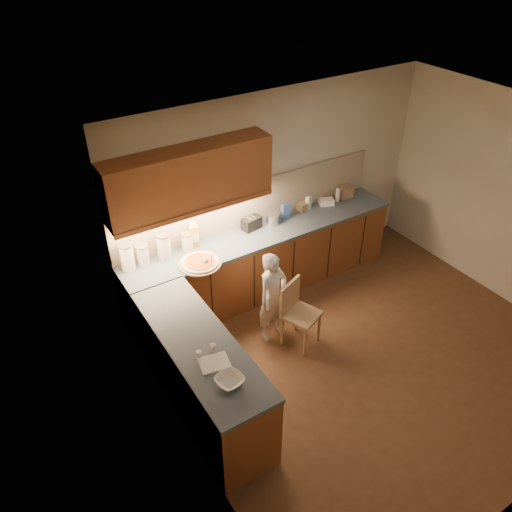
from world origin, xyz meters
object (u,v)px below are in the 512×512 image
(wooden_chair, at_px, (297,310))
(oil_jug, at_px, (194,235))
(child, at_px, (273,297))
(toaster, at_px, (252,223))
(pizza_on_board, at_px, (200,263))

(wooden_chair, height_order, oil_jug, oil_jug)
(oil_jug, bearing_deg, child, -63.31)
(wooden_chair, xyz_separation_m, toaster, (0.12, 1.19, 0.52))
(pizza_on_board, xyz_separation_m, wooden_chair, (0.79, -0.84, -0.46))
(oil_jug, height_order, toaster, oil_jug)
(pizza_on_board, distance_m, oil_jug, 0.42)
(oil_jug, relative_size, toaster, 1.20)
(pizza_on_board, relative_size, toaster, 1.84)
(wooden_chair, bearing_deg, pizza_on_board, 111.14)
(child, xyz_separation_m, wooden_chair, (0.18, -0.24, -0.10))
(toaster, bearing_deg, oil_jug, 167.86)
(pizza_on_board, height_order, oil_jug, oil_jug)
(pizza_on_board, xyz_separation_m, oil_jug, (0.12, 0.38, 0.13))
(pizza_on_board, height_order, wooden_chair, pizza_on_board)
(pizza_on_board, bearing_deg, oil_jug, 72.83)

